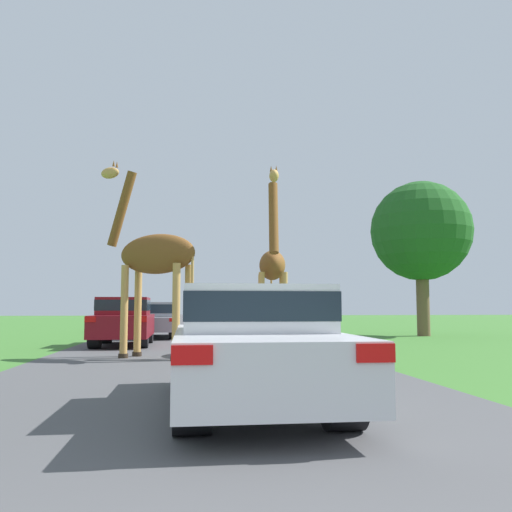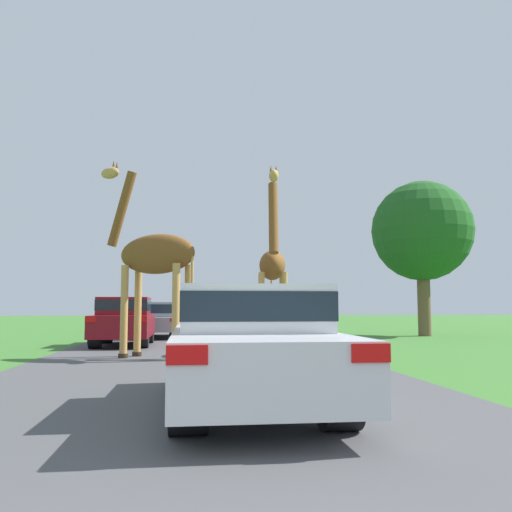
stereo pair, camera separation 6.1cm
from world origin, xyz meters
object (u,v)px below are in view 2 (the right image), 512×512
car_queue_left (157,318)px  car_verge_right (124,320)px  car_queue_right (135,317)px  giraffe_near_road (272,267)px  tree_left_edge (422,232)px  giraffe_companion (154,260)px  car_lead_maroon (249,342)px  car_far_ahead (237,316)px

car_queue_left → car_verge_right: (-0.81, -4.71, 0.05)m
car_queue_right → car_queue_left: bearing=-76.1°
giraffe_near_road → tree_left_edge: tree_left_edge is taller
car_queue_right → car_queue_left: (1.50, -6.08, 0.06)m
giraffe_companion → car_lead_maroon: giraffe_companion is taller
car_lead_maroon → tree_left_edge: tree_left_edge is taller
giraffe_companion → car_lead_maroon: size_ratio=1.07×
car_lead_maroon → car_far_ahead: (1.92, 22.95, -0.06)m
car_lead_maroon → car_far_ahead: 23.03m
car_far_ahead → tree_left_edge: bearing=-44.2°
giraffe_near_road → car_far_ahead: size_ratio=1.08×
car_queue_left → car_far_ahead: car_queue_left is taller
car_queue_right → tree_left_edge: 14.99m
giraffe_near_road → car_verge_right: 5.92m
car_far_ahead → car_verge_right: (-4.78, -11.65, 0.08)m
car_queue_right → car_far_ahead: size_ratio=1.00×
car_queue_left → car_lead_maroon: bearing=-82.7°
car_queue_right → car_queue_left: size_ratio=0.97×
car_far_ahead → giraffe_companion: bearing=-102.4°
car_far_ahead → giraffe_near_road: bearing=-91.6°
giraffe_near_road → car_far_ahead: (0.44, 15.39, -1.58)m
car_far_ahead → car_verge_right: 12.59m
giraffe_companion → tree_left_edge: bearing=-19.3°
giraffe_near_road → car_queue_left: (-3.53, 8.46, -1.55)m
giraffe_companion → car_queue_right: size_ratio=1.13×
giraffe_near_road → car_queue_left: size_ratio=1.05×
giraffe_companion → car_queue_left: bearing=34.4°
car_lead_maroon → car_queue_right: (-3.55, 22.09, -0.09)m
giraffe_companion → car_far_ahead: bearing=19.5°
car_far_ahead → tree_left_edge: 11.14m
car_queue_left → giraffe_companion: bearing=-87.5°
car_queue_right → car_verge_right: 10.82m
car_queue_right → car_far_ahead: (5.47, 0.86, 0.03)m
giraffe_companion → car_queue_right: (-1.90, 15.34, -1.70)m
giraffe_near_road → car_queue_right: bearing=-63.9°
giraffe_companion → giraffe_near_road: bearing=-43.7°
giraffe_companion → tree_left_edge: 14.37m
giraffe_companion → tree_left_edge: tree_left_edge is taller
car_queue_left → tree_left_edge: size_ratio=0.68×
car_verge_right → car_queue_right: bearing=93.7°
car_queue_right → car_queue_left: car_queue_left is taller
giraffe_companion → car_verge_right: giraffe_companion is taller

